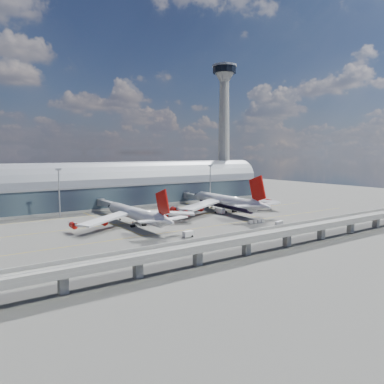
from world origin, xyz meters
TOP-DOWN VIEW (x-y plane):
  - ground at (0.00, 0.00)m, footprint 500.00×500.00m
  - taxi_lines at (0.00, 22.11)m, footprint 200.00×80.12m
  - terminal at (0.00, 77.99)m, footprint 200.00×30.00m
  - control_tower at (85.00, 83.00)m, footprint 19.00×19.00m
  - guideway at (-0.00, -55.00)m, footprint 220.00×8.50m
  - floodlight_mast_left at (-50.00, 55.00)m, footprint 3.00×0.70m
  - floodlight_mast_right at (50.00, 55.00)m, footprint 3.00×0.70m
  - airliner_left at (-27.53, 10.21)m, footprint 60.54×63.55m
  - airliner_right at (32.74, 17.13)m, footprint 69.05×72.19m
  - jet_bridge_left at (-24.03, 53.12)m, footprint 4.40×28.00m
  - jet_bridge_right at (36.42, 51.18)m, footprint 4.40×32.00m
  - service_truck_1 at (-21.16, -22.32)m, footprint 4.43×2.41m
  - service_truck_2 at (47.66, 12.67)m, footprint 7.28×2.31m
  - service_truck_3 at (26.37, 15.76)m, footprint 3.16×6.84m
  - service_truck_4 at (42.55, 10.87)m, footprint 4.58×6.15m
  - service_truck_5 at (-20.13, 17.95)m, footprint 7.23×4.85m
  - cargo_train_0 at (23.02, -16.38)m, footprint 9.38×2.08m
  - cargo_train_1 at (61.55, -38.64)m, footprint 13.98×4.95m
  - cargo_train_2 at (29.68, -24.79)m, footprint 6.62×3.40m

SIDE VIEW (x-z plane):
  - ground at x=0.00m, z-range 0.00..0.00m
  - taxi_lines at x=0.00m, z-range 0.00..0.01m
  - cargo_train_2 at x=29.68m, z-range 0.03..1.49m
  - cargo_train_0 at x=23.02m, z-range 0.03..1.58m
  - cargo_train_1 at x=61.55m, z-range 0.04..1.89m
  - service_truck_1 at x=-21.16m, z-range 0.01..2.51m
  - service_truck_2 at x=47.66m, z-range 0.05..2.69m
  - service_truck_4 at x=42.55m, z-range 0.01..3.26m
  - service_truck_3 at x=26.37m, z-range 0.04..3.26m
  - service_truck_5 at x=-20.13m, z-range 0.04..3.30m
  - jet_bridge_left at x=-24.03m, z-range 1.55..8.80m
  - jet_bridge_right at x=36.42m, z-range 1.56..8.81m
  - guideway at x=0.00m, z-range 1.69..8.89m
  - airliner_left at x=-27.53m, z-range -4.16..15.27m
  - airliner_right at x=32.74m, z-range -5.51..17.38m
  - terminal at x=0.00m, z-range -2.66..25.34m
  - floodlight_mast_left at x=-50.00m, z-range 0.78..26.48m
  - floodlight_mast_right at x=50.00m, z-range 0.78..26.48m
  - control_tower at x=85.00m, z-range 0.14..103.14m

